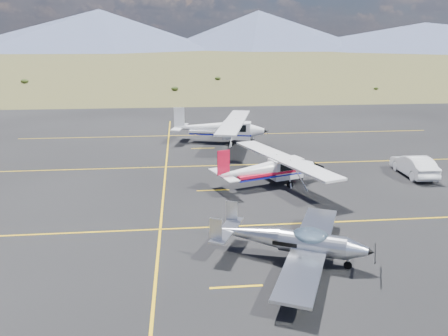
# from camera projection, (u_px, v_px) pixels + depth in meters

# --- Properties ---
(ground) EXTENTS (1600.00, 1600.00, 0.00)m
(ground) POSITION_uv_depth(u_px,v_px,m) (292.00, 242.00, 19.81)
(ground) COLOR #383D1C
(ground) RESTS_ON ground
(apron) EXTENTS (72.00, 72.00, 0.02)m
(apron) POSITION_uv_depth(u_px,v_px,m) (263.00, 191.00, 26.50)
(apron) COLOR black
(apron) RESTS_ON ground
(aircraft_low_wing) EXTENTS (6.55, 8.40, 1.88)m
(aircraft_low_wing) POSITION_uv_depth(u_px,v_px,m) (294.00, 241.00, 17.86)
(aircraft_low_wing) COLOR silver
(aircraft_low_wing) RESTS_ON apron
(aircraft_cessna) EXTENTS (7.20, 10.17, 2.62)m
(aircraft_cessna) POSITION_uv_depth(u_px,v_px,m) (269.00, 168.00, 27.27)
(aircraft_cessna) COLOR silver
(aircraft_cessna) RESTS_ON apron
(aircraft_plain) EXTENTS (7.97, 12.25, 3.10)m
(aircraft_plain) POSITION_uv_depth(u_px,v_px,m) (221.00, 128.00, 38.86)
(aircraft_plain) COLOR silver
(aircraft_plain) RESTS_ON apron
(sedan) EXTENTS (1.67, 4.36, 1.42)m
(sedan) POSITION_uv_depth(u_px,v_px,m) (414.00, 166.00, 29.41)
(sedan) COLOR white
(sedan) RESTS_ON apron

